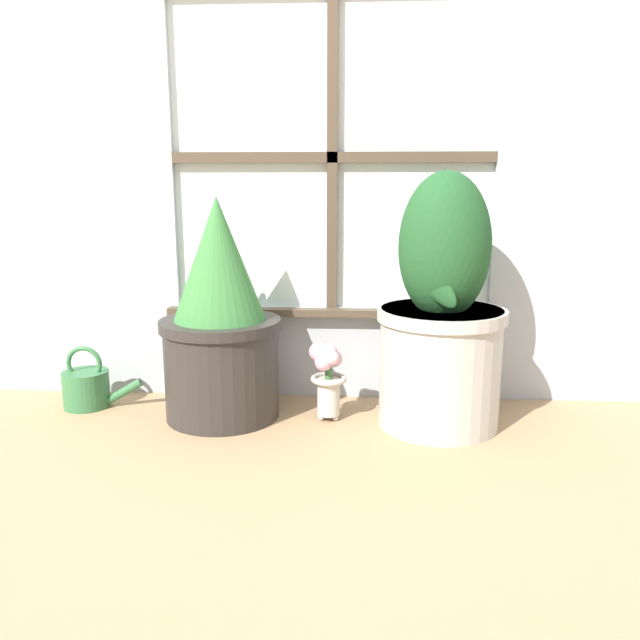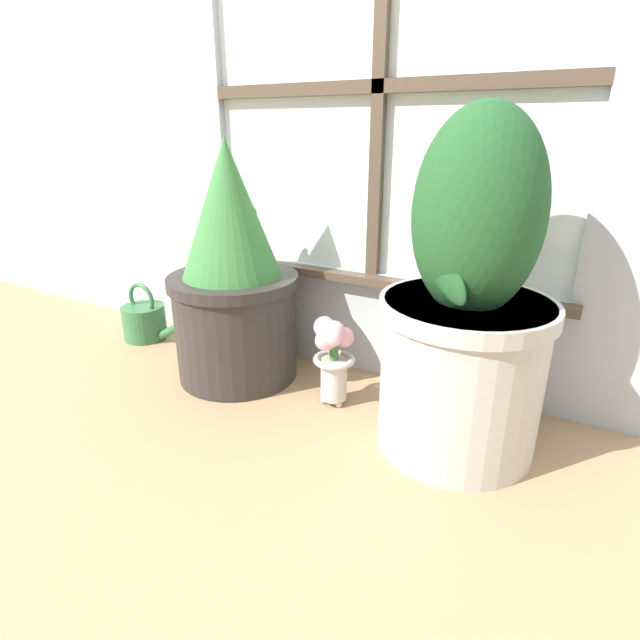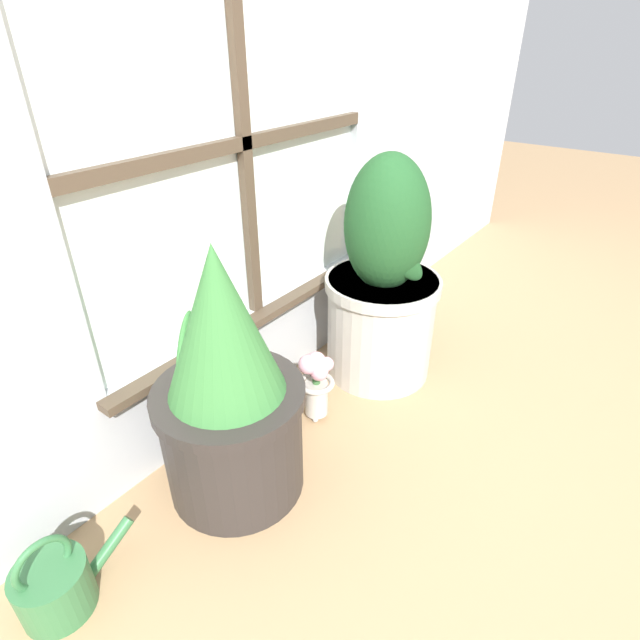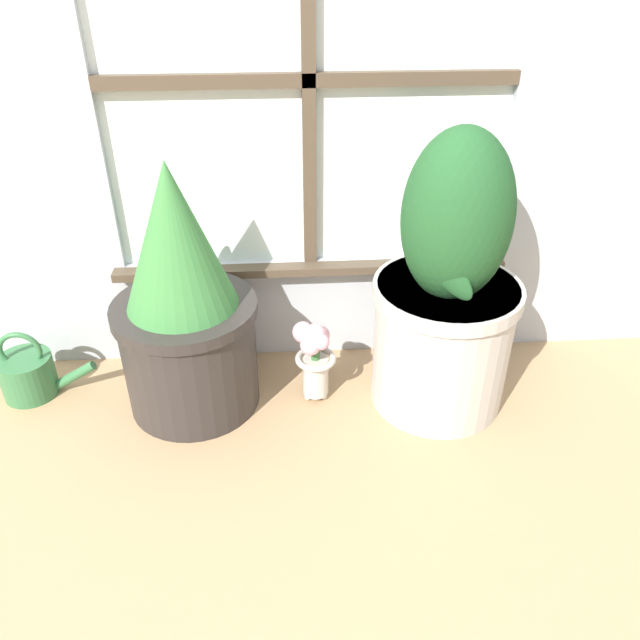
{
  "view_description": "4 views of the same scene",
  "coord_description": "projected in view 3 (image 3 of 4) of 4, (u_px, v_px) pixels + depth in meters",
  "views": [
    {
      "loc": [
        0.08,
        -1.67,
        0.74
      ],
      "look_at": [
        -0.03,
        0.24,
        0.34
      ],
      "focal_mm": 35.0,
      "sensor_mm": 36.0,
      "label": 1
    },
    {
      "loc": [
        0.58,
        -0.85,
        0.74
      ],
      "look_at": [
        -0.03,
        0.23,
        0.26
      ],
      "focal_mm": 28.0,
      "sensor_mm": 36.0,
      "label": 2
    },
    {
      "loc": [
        -1.0,
        -0.51,
        1.11
      ],
      "look_at": [
        0.04,
        0.27,
        0.34
      ],
      "focal_mm": 28.0,
      "sensor_mm": 36.0,
      "label": 3
    },
    {
      "loc": [
        -0.08,
        -1.17,
        1.19
      ],
      "look_at": [
        0.01,
        0.24,
        0.28
      ],
      "focal_mm": 35.0,
      "sensor_mm": 36.0,
      "label": 4
    }
  ],
  "objects": [
    {
      "name": "ground_plane",
      "position": [
        383.0,
        450.0,
        1.52
      ],
      "size": [
        10.0,
        10.0,
        0.0
      ],
      "primitive_type": "plane",
      "color": "tan"
    },
    {
      "name": "potted_plant_left",
      "position": [
        228.0,
        392.0,
        1.26
      ],
      "size": [
        0.39,
        0.39,
        0.72
      ],
      "color": "#2D2826",
      "rests_on": "ground_plane"
    },
    {
      "name": "potted_plant_right",
      "position": [
        383.0,
        288.0,
        1.71
      ],
      "size": [
        0.4,
        0.4,
        0.79
      ],
      "color": "#B7B2A8",
      "rests_on": "ground_plane"
    },
    {
      "name": "flower_vase",
      "position": [
        315.0,
        379.0,
        1.57
      ],
      "size": [
        0.12,
        0.12,
        0.26
      ],
      "color": "#BCB7AD",
      "rests_on": "ground_plane"
    },
    {
      "name": "watering_can",
      "position": [
        56.0,
        585.0,
        1.08
      ],
      "size": [
        0.28,
        0.16,
        0.22
      ],
      "color": "#336B3D",
      "rests_on": "ground_plane"
    }
  ]
}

